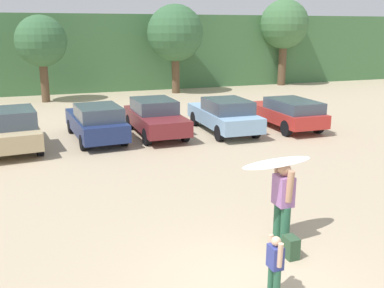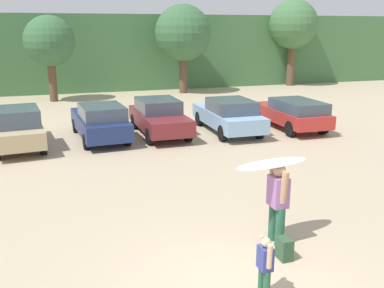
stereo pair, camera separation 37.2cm
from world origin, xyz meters
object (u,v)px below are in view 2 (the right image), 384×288
Objects in this scene: parked_car_red at (292,113)px; person_adult at (278,199)px; backpack_dropped at (284,249)px; parked_car_navy at (100,121)px; parked_car_tan at (17,127)px; parked_car_sky_blue at (229,115)px; person_child at (265,264)px; parked_car_maroon at (159,116)px; surfboard_white at (272,163)px.

person_adult is at bearing 148.46° from parked_car_red.
parked_car_navy is at bearing 101.77° from backpack_dropped.
person_adult is 3.96× the size of backpack_dropped.
backpack_dropped is at bearing -158.53° from parked_car_tan.
parked_car_red is 11.43m from person_adult.
parked_car_sky_blue is 3.03m from parked_car_red.
person_child reaches higher than backpack_dropped.
backpack_dropped is (-0.18, -0.68, -0.78)m from person_adult.
backpack_dropped is (-0.22, -11.21, -0.58)m from parked_car_maroon.
parked_car_tan reaches higher than person_child.
parked_car_red is at bearing 58.89° from backpack_dropped.
person_adult reaches higher than parked_car_maroon.
parked_car_navy is 12.22m from person_child.
parked_car_maroon is 1.01× the size of parked_car_red.
person_child is (-4.23, -11.71, -0.16)m from parked_car_sky_blue.
parked_car_maroon reaches higher than parked_car_red.
person_adult is (-3.06, -10.00, 0.22)m from parked_car_sky_blue.
parked_car_tan is at bearing -69.99° from surfboard_white.
person_child is 0.61× the size of surfboard_white.
parked_car_red reaches higher than backpack_dropped.
parked_car_maroon is 10.53m from person_adult.
parked_car_sky_blue is (5.56, -0.43, 0.01)m from parked_car_navy.
surfboard_white is (-0.14, -10.42, 0.97)m from parked_car_maroon.
parked_car_tan is 8.75m from parked_car_sky_blue.
surfboard_white is at bearing -156.39° from parked_car_tan.
person_adult is at bearing 179.24° from parked_car_maroon.
surfboard_white reaches higher than person_child.
parked_car_sky_blue is 2.61× the size of surfboard_white.
parked_car_navy is 2.61× the size of surfboard_white.
parked_car_maroon is 3.07m from parked_car_sky_blue.
parked_car_sky_blue is at bearing 84.56° from parked_car_red.
parked_car_navy is 10.64m from surfboard_white.
parked_car_navy is (3.19, 0.36, -0.05)m from parked_car_tan.
surfboard_white reaches higher than parked_car_red.
person_adult is at bearing -156.18° from parked_car_tan.
parked_car_navy is 1.00× the size of parked_car_sky_blue.
parked_car_red is 4.11× the size of person_child.
person_child is (-7.24, -11.40, -0.14)m from parked_car_red.
parked_car_maroon is 10.47m from surfboard_white.
backpack_dropped is (5.50, -10.75, -0.60)m from parked_car_tan.
parked_car_maroon is 12.30m from person_child.
parked_car_navy is at bearing -82.81° from person_child.
parked_car_red is at bearing -94.74° from parked_car_sky_blue.
parked_car_sky_blue reaches higher than parked_car_red.
backpack_dropped is at bearing -171.85° from parked_car_navy.
parked_car_maroon is at bearing -94.67° from person_child.
parked_car_maroon is 2.52× the size of surfboard_white.
person_child is (4.52, -11.78, -0.19)m from parked_car_tan.
parked_car_maroon is 2.60× the size of person_adult.
surfboard_white is at bearing 163.48° from parked_car_sky_blue.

